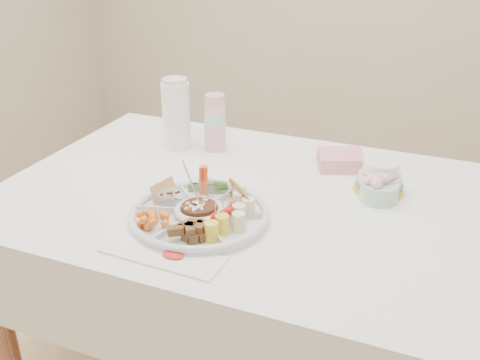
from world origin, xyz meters
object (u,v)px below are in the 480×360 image
at_px(dining_table, 249,294).
at_px(thermos, 176,113).
at_px(party_tray, 199,212).
at_px(plate_stack, 380,177).

distance_m(dining_table, thermos, 0.68).
relative_size(party_tray, thermos, 1.47).
relative_size(dining_table, thermos, 5.88).
height_order(thermos, plate_stack, thermos).
xyz_separation_m(party_tray, thermos, (-0.31, 0.45, 0.11)).
bearing_deg(plate_stack, thermos, 172.99).
distance_m(party_tray, plate_stack, 0.56).
xyz_separation_m(dining_table, plate_stack, (0.36, 0.16, 0.43)).
distance_m(party_tray, thermos, 0.56).
height_order(dining_table, plate_stack, plate_stack).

